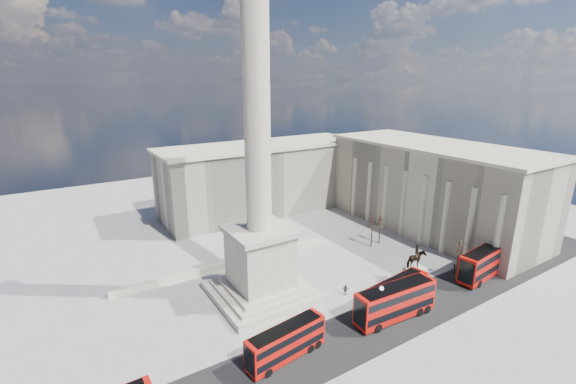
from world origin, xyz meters
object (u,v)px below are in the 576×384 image
(equestrian_statue, at_px, (414,276))
(red_bus_d, at_px, (486,262))
(pedestrian_walking, at_px, (375,300))
(red_bus_a, at_px, (286,342))
(nelsons_column, at_px, (259,215))
(red_bus_b, at_px, (396,301))
(red_bus_c, at_px, (395,296))
(victorian_lamp, at_px, (380,305))
(pedestrian_standing, at_px, (454,269))
(pedestrian_crossing, at_px, (345,290))

(equestrian_statue, bearing_deg, red_bus_d, -10.79)
(equestrian_statue, height_order, pedestrian_walking, equestrian_statue)
(red_bus_a, xyz_separation_m, red_bus_d, (38.18, -0.80, 0.45))
(nelsons_column, bearing_deg, red_bus_b, -50.10)
(red_bus_a, distance_m, pedestrian_walking, 16.79)
(red_bus_c, xyz_separation_m, pedestrian_walking, (-1.31, 2.48, -1.62))
(red_bus_b, xyz_separation_m, pedestrian_walking, (-0.13, 3.62, -1.72))
(red_bus_d, bearing_deg, red_bus_b, 175.19)
(red_bus_b, distance_m, pedestrian_walking, 4.01)
(nelsons_column, relative_size, equestrian_statue, 6.15)
(victorian_lamp, bearing_deg, red_bus_b, 12.81)
(nelsons_column, bearing_deg, pedestrian_walking, -42.60)
(nelsons_column, height_order, pedestrian_walking, nelsons_column)
(equestrian_statue, bearing_deg, red_bus_c, -162.22)
(red_bus_a, relative_size, red_bus_c, 0.88)
(red_bus_c, height_order, victorian_lamp, victorian_lamp)
(red_bus_d, relative_size, victorian_lamp, 1.94)
(pedestrian_standing, bearing_deg, nelsons_column, -25.27)
(nelsons_column, relative_size, pedestrian_crossing, 27.16)
(red_bus_c, bearing_deg, red_bus_d, -7.90)
(equestrian_statue, distance_m, pedestrian_walking, 7.73)
(red_bus_d, distance_m, pedestrian_standing, 5.05)
(red_bus_a, relative_size, equestrian_statue, 1.29)
(nelsons_column, height_order, red_bus_c, nelsons_column)
(red_bus_a, distance_m, red_bus_c, 17.87)
(victorian_lamp, bearing_deg, pedestrian_walking, 50.20)
(red_bus_b, distance_m, pedestrian_crossing, 8.46)
(red_bus_a, xyz_separation_m, equestrian_statue, (24.03, 1.90, 0.62))
(red_bus_b, height_order, pedestrian_crossing, red_bus_b)
(pedestrian_standing, bearing_deg, red_bus_a, -0.74)
(red_bus_b, relative_size, pedestrian_crossing, 6.74)
(red_bus_b, xyz_separation_m, victorian_lamp, (-3.88, -0.88, 1.23))
(red_bus_d, relative_size, equestrian_statue, 1.56)
(red_bus_a, xyz_separation_m, pedestrian_crossing, (14.79, 6.86, -1.27))
(red_bus_b, relative_size, red_bus_d, 0.98)
(red_bus_d, height_order, pedestrian_standing, red_bus_d)
(nelsons_column, relative_size, pedestrian_standing, 28.62)
(red_bus_d, height_order, victorian_lamp, victorian_lamp)
(red_bus_d, xyz_separation_m, pedestrian_crossing, (-23.40, 7.65, -1.72))
(red_bus_d, bearing_deg, pedestrian_walking, 165.66)
(victorian_lamp, bearing_deg, red_bus_a, 170.72)
(red_bus_c, bearing_deg, nelsons_column, 128.81)
(nelsons_column, bearing_deg, red_bus_d, -23.31)
(pedestrian_walking, height_order, pedestrian_crossing, pedestrian_crossing)
(red_bus_a, bearing_deg, pedestrian_walking, 0.96)
(red_bus_a, height_order, pedestrian_standing, red_bus_a)
(victorian_lamp, bearing_deg, pedestrian_standing, 11.62)
(red_bus_a, height_order, pedestrian_walking, red_bus_a)
(pedestrian_standing, bearing_deg, pedestrian_crossing, -17.30)
(victorian_lamp, distance_m, pedestrian_walking, 6.56)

